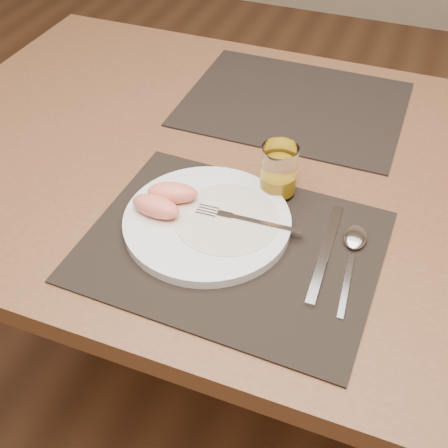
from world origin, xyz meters
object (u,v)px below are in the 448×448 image
(fork, at_px, (239,218))
(spoon, at_px, (354,244))
(placemat_far, at_px, (294,104))
(juice_glass, at_px, (278,173))
(table, at_px, (264,199))
(placemat_near, at_px, (232,246))
(knife, at_px, (323,261))
(plate, at_px, (207,221))

(fork, bearing_deg, spoon, 6.78)
(placemat_far, bearing_deg, juice_glass, -79.83)
(table, xyz_separation_m, juice_glass, (0.04, -0.07, 0.13))
(fork, relative_size, juice_glass, 1.88)
(placemat_near, xyz_separation_m, spoon, (0.18, 0.07, 0.01))
(placemat_far, height_order, spoon, spoon)
(table, xyz_separation_m, spoon, (0.19, -0.15, 0.09))
(placemat_far, distance_m, spoon, 0.43)
(table, bearing_deg, knife, -52.60)
(table, relative_size, placemat_near, 3.11)
(placemat_near, height_order, fork, fork)
(placemat_far, relative_size, knife, 2.04)
(plate, bearing_deg, table, 78.95)
(placemat_near, distance_m, spoon, 0.19)
(placemat_near, relative_size, knife, 2.04)
(placemat_far, distance_m, plate, 0.41)
(table, relative_size, fork, 8.00)
(fork, bearing_deg, placemat_far, 92.99)
(spoon, bearing_deg, plate, -170.88)
(placemat_far, distance_m, knife, 0.46)
(table, xyz_separation_m, knife, (0.16, -0.20, 0.09))
(placemat_near, xyz_separation_m, juice_glass, (0.03, 0.15, 0.04))
(table, relative_size, juice_glass, 15.06)
(table, height_order, plate, plate)
(table, relative_size, plate, 5.19)
(spoon, bearing_deg, placemat_far, 118.36)
(knife, bearing_deg, spoon, 53.02)
(fork, bearing_deg, juice_glass, 73.25)
(placemat_far, relative_size, juice_glass, 4.84)
(placemat_far, xyz_separation_m, fork, (0.02, -0.40, 0.02))
(plate, bearing_deg, knife, -3.63)
(fork, height_order, knife, fork)
(spoon, bearing_deg, placemat_near, -159.92)
(placemat_far, xyz_separation_m, knife, (0.17, -0.42, 0.00))
(plate, xyz_separation_m, fork, (0.05, 0.02, 0.01))
(spoon, bearing_deg, fork, -173.22)
(placemat_far, bearing_deg, spoon, -61.64)
(fork, bearing_deg, knife, -10.86)
(placemat_far, xyz_separation_m, plate, (-0.03, -0.41, 0.01))
(plate, height_order, fork, fork)
(juice_glass, bearing_deg, spoon, -29.05)
(placemat_far, height_order, juice_glass, juice_glass)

